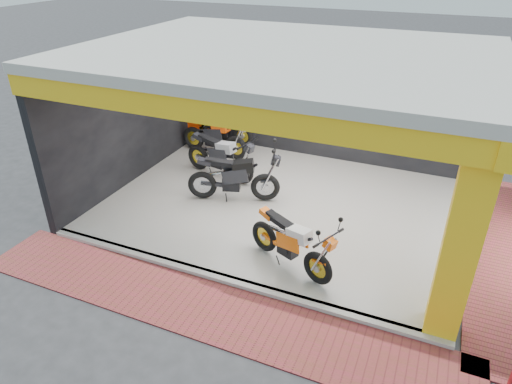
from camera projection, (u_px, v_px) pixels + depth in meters
ground at (248, 252)px, 9.33m from camera, size 80.00×80.00×0.00m
showroom_floor at (282, 205)px, 10.92m from camera, size 8.00×6.00×0.10m
showroom_ceiling at (287, 53)px, 9.22m from camera, size 8.40×6.40×0.20m
back_wall at (323, 100)px, 12.61m from camera, size 8.20×0.20×3.50m
left_wall at (132, 114)px, 11.53m from camera, size 0.20×6.20×3.50m
corner_column at (461, 242)px, 6.58m from camera, size 0.50×0.50×3.50m
header_beam_front at (219, 111)px, 6.95m from camera, size 8.40×0.30×0.40m
header_beam_right at (501, 90)px, 7.97m from camera, size 0.30×6.40×0.40m
floor_kerb at (225, 279)px, 8.48m from camera, size 8.00×0.20×0.10m
paver_front at (205, 308)px, 7.87m from camera, size 9.00×1.40×0.03m
paver_right at (503, 253)px, 9.26m from camera, size 1.40×7.00×0.03m
moto_hero at (319, 254)px, 8.01m from camera, size 2.27×1.57×1.30m
moto_row_a at (242, 159)px, 11.43m from camera, size 2.42×1.31×1.40m
moto_row_b at (265, 174)px, 10.64m from camera, size 2.48×1.57×1.42m
moto_row_c at (236, 137)px, 12.76m from camera, size 2.37×1.09×1.40m
moto_row_d at (210, 125)px, 13.94m from camera, size 1.99×1.06×1.15m
moto_row_e at (243, 126)px, 13.64m from camera, size 2.18×0.98×1.29m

